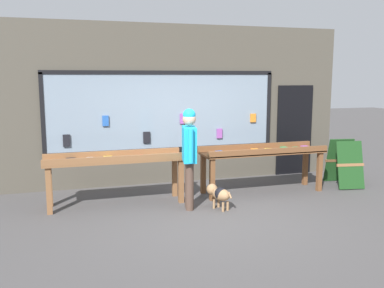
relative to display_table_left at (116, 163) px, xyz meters
name	(u,v)px	position (x,y,z in m)	size (l,w,h in m)	color
ground_plane	(210,213)	(1.45, -0.99, -0.76)	(40.00, 40.00, 0.00)	#474444
shopfront_facade	(175,105)	(1.47, 1.40, 0.93)	(7.79, 0.29, 3.40)	#4C473D
display_table_left	(116,163)	(0.00, 0.00, 0.00)	(2.51, 0.62, 0.95)	brown
display_table_right	(262,155)	(2.89, 0.00, 0.00)	(2.51, 0.69, 0.94)	brown
person_browsing	(189,150)	(1.19, -0.63, 0.29)	(0.31, 0.68, 1.77)	#4C382D
small_dog	(219,193)	(1.69, -0.80, -0.48)	(0.36, 0.57, 0.42)	#99724C
sandwich_board_sign	(344,163)	(4.81, -0.03, -0.26)	(0.67, 0.86, 0.97)	#193F19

